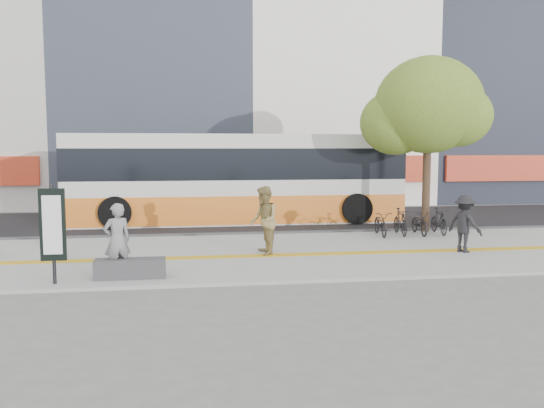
{
  "coord_description": "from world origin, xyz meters",
  "views": [
    {
      "loc": [
        -1.19,
        -14.08,
        3.06
      ],
      "look_at": [
        1.19,
        2.0,
        1.43
      ],
      "focal_mm": 36.47,
      "sensor_mm": 36.0,
      "label": 1
    }
  ],
  "objects": [
    {
      "name": "ground",
      "position": [
        0.0,
        0.0,
        0.0
      ],
      "size": [
        120.0,
        120.0,
        0.0
      ],
      "primitive_type": "plane",
      "color": "#60605B",
      "rests_on": "ground"
    },
    {
      "name": "signboard",
      "position": [
        -4.2,
        -1.51,
        1.37
      ],
      "size": [
        0.55,
        0.1,
        2.2
      ],
      "color": "black",
      "rests_on": "sidewalk"
    },
    {
      "name": "pedestrian_dark",
      "position": [
        6.62,
        0.71,
        0.91
      ],
      "size": [
        1.05,
        1.23,
        1.65
      ],
      "primitive_type": "imported",
      "rotation": [
        0.0,
        0.0,
        2.07
      ],
      "color": "black",
      "rests_on": "sidewalk"
    },
    {
      "name": "bus",
      "position": [
        0.68,
        8.5,
        1.74
      ],
      "size": [
        13.41,
        3.18,
        3.57
      ],
      "color": "silver",
      "rests_on": "street"
    },
    {
      "name": "bench",
      "position": [
        -2.6,
        -1.2,
        0.3
      ],
      "size": [
        1.6,
        0.45,
        0.45
      ],
      "primitive_type": "cube",
      "color": "#343437",
      "rests_on": "sidewalk"
    },
    {
      "name": "bicycle_row",
      "position": [
        6.3,
        4.0,
        0.52
      ],
      "size": [
        2.75,
        1.62,
        0.92
      ],
      "color": "black",
      "rests_on": "sidewalk"
    },
    {
      "name": "sidewalk",
      "position": [
        0.0,
        1.5,
        0.04
      ],
      "size": [
        40.0,
        7.0,
        0.08
      ],
      "primitive_type": "cube",
      "color": "slate",
      "rests_on": "ground"
    },
    {
      "name": "curb",
      "position": [
        0.0,
        5.0,
        0.07
      ],
      "size": [
        40.0,
        0.25,
        0.14
      ],
      "primitive_type": "cube",
      "color": "#343437",
      "rests_on": "ground"
    },
    {
      "name": "street",
      "position": [
        0.0,
        9.0,
        0.03
      ],
      "size": [
        40.0,
        8.0,
        0.06
      ],
      "primitive_type": "cube",
      "color": "black",
      "rests_on": "ground"
    },
    {
      "name": "pedestrian_tan",
      "position": [
        0.84,
        1.21,
        1.05
      ],
      "size": [
        0.8,
        0.99,
        1.94
      ],
      "primitive_type": "imported",
      "rotation": [
        0.0,
        0.0,
        -1.5
      ],
      "color": "olive",
      "rests_on": "sidewalk"
    },
    {
      "name": "tactile_strip",
      "position": [
        0.0,
        1.0,
        0.09
      ],
      "size": [
        40.0,
        0.45,
        0.01
      ],
      "primitive_type": "cube",
      "color": "gold",
      "rests_on": "sidewalk"
    },
    {
      "name": "street_tree",
      "position": [
        7.18,
        4.82,
        4.51
      ],
      "size": [
        4.4,
        3.8,
        6.31
      ],
      "color": "#3D2A1C",
      "rests_on": "sidewalk"
    },
    {
      "name": "seated_woman",
      "position": [
        -2.89,
        -1.06,
        0.95
      ],
      "size": [
        0.75,
        0.64,
        1.74
      ],
      "primitive_type": "imported",
      "rotation": [
        0.0,
        0.0,
        3.57
      ],
      "color": "black",
      "rests_on": "sidewalk"
    }
  ]
}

